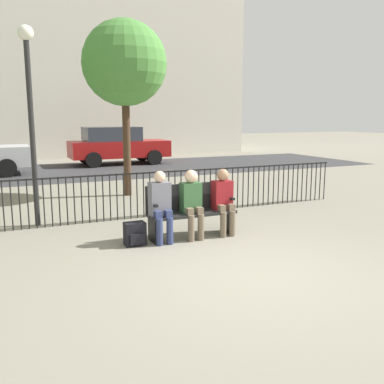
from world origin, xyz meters
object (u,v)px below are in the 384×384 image
Objects in this scene: seated_person_0 at (161,203)px; lamp_post at (30,96)px; park_bench at (190,209)px; backpack at (135,234)px; tree_2 at (125,64)px; seated_person_1 at (192,200)px; parked_car_0 at (117,145)px; seated_person_2 at (223,198)px.

lamp_post is (-1.78, 2.04, 1.77)m from seated_person_0.
park_bench is 4.05× the size of backpack.
lamp_post is (-2.37, 1.91, 1.95)m from park_bench.
backpack is at bearing -104.55° from tree_2.
park_bench reaches higher than backpack.
lamp_post is at bearing 138.98° from seated_person_1.
lamp_post reaches higher than seated_person_1.
parked_car_0 is (1.77, 11.75, 0.17)m from seated_person_1.
tree_2 is at bearing 43.87° from lamp_post.
tree_2 is (1.14, 4.41, 3.19)m from backpack.
tree_2 is 1.21× the size of lamp_post.
park_bench is 0.42× the size of lamp_post.
tree_2 reaches higher than seated_person_2.
seated_person_2 is (1.17, -0.00, -0.01)m from seated_person_0.
seated_person_2 is 1.69m from backpack.
lamp_post is (-2.48, -2.38, -0.94)m from tree_2.
lamp_post is at bearing 131.13° from seated_person_0.
seated_person_0 is 11.98m from parked_car_0.
seated_person_1 is (-0.03, -0.13, 0.18)m from park_bench.
backpack is (-1.62, 0.01, -0.47)m from seated_person_2.
parked_car_0 reaches higher than seated_person_1.
seated_person_2 is 11.81m from parked_car_0.
backpack is (-1.04, -0.12, -0.30)m from park_bench.
tree_2 reaches higher than park_bench.
seated_person_0 reaches higher than backpack.
lamp_post reaches higher than parked_car_0.
seated_person_1 is 1.01× the size of seated_person_2.
seated_person_0 is at bearing -101.24° from parked_car_0.
seated_person_1 is at bearing -41.02° from lamp_post.
park_bench is 5.17m from tree_2.
lamp_post is 10.67m from parked_car_0.
seated_person_0 reaches higher than seated_person_1.
seated_person_2 is 0.28× the size of parked_car_0.
backpack is (-0.45, 0.01, -0.48)m from seated_person_0.
seated_person_2 reaches higher than park_bench.
seated_person_1 is at bearing -91.71° from tree_2.
seated_person_2 is 5.21m from tree_2.
park_bench is at bearing -38.88° from lamp_post.
seated_person_1 is at bearing -0.07° from seated_person_0.
lamp_post is at bearing -112.95° from parked_car_0.
seated_person_1 is at bearing -98.57° from parked_car_0.
seated_person_0 is 1.02× the size of seated_person_2.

